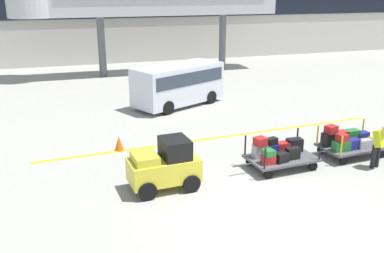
{
  "coord_description": "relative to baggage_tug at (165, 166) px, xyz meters",
  "views": [
    {
      "loc": [
        -5.02,
        -9.34,
        5.94
      ],
      "look_at": [
        -0.72,
        4.5,
        1.12
      ],
      "focal_mm": 39.85,
      "sensor_mm": 36.0,
      "label": 1
    }
  ],
  "objects": [
    {
      "name": "baggage_handler",
      "position": [
        7.25,
        -0.66,
        0.11
      ],
      "size": [
        0.48,
        0.49,
        1.56
      ],
      "color": "black",
      "rests_on": "ground_plane"
    },
    {
      "name": "baggage_tug",
      "position": [
        0.0,
        0.0,
        0.0
      ],
      "size": [
        2.18,
        1.37,
        1.58
      ],
      "color": "gold",
      "rests_on": "ground_plane"
    },
    {
      "name": "ground_plane",
      "position": [
        2.3,
        -2.21,
        -0.75
      ],
      "size": [
        120.0,
        120.0,
        0.0
      ],
      "primitive_type": "plane",
      "color": "#9E9B91"
    },
    {
      "name": "apron_lead_line",
      "position": [
        3.23,
        3.81,
        -0.75
      ],
      "size": [
        14.63,
        1.26,
        0.01
      ],
      "primitive_type": "cube",
      "rotation": [
        0.0,
        0.0,
        0.07
      ],
      "color": "yellow",
      "rests_on": "ground_plane"
    },
    {
      "name": "baggage_cart_lead",
      "position": [
        4.07,
        0.38,
        -0.23
      ],
      "size": [
        3.05,
        1.58,
        1.1
      ],
      "color": "#4C4C4F",
      "rests_on": "ground_plane"
    },
    {
      "name": "terminal_building",
      "position": [
        2.3,
        23.77,
        3.72
      ],
      "size": [
        60.28,
        2.51,
        8.93
      ],
      "color": "#BCB7AD",
      "rests_on": "ground_plane"
    },
    {
      "name": "safety_cone_near",
      "position": [
        -0.9,
        3.6,
        -0.48
      ],
      "size": [
        0.36,
        0.36,
        0.55
      ],
      "primitive_type": "cone",
      "color": "#EA590F",
      "rests_on": "ground_plane"
    },
    {
      "name": "shuttle_van",
      "position": [
        2.95,
        9.07,
        0.48
      ],
      "size": [
        5.15,
        3.82,
        2.1
      ],
      "color": "silver",
      "rests_on": "ground_plane"
    },
    {
      "name": "baggage_cart_middle",
      "position": [
        7.03,
        0.59,
        -0.21
      ],
      "size": [
        3.05,
        1.58,
        1.15
      ],
      "color": "#4C4C4F",
      "rests_on": "ground_plane"
    }
  ]
}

